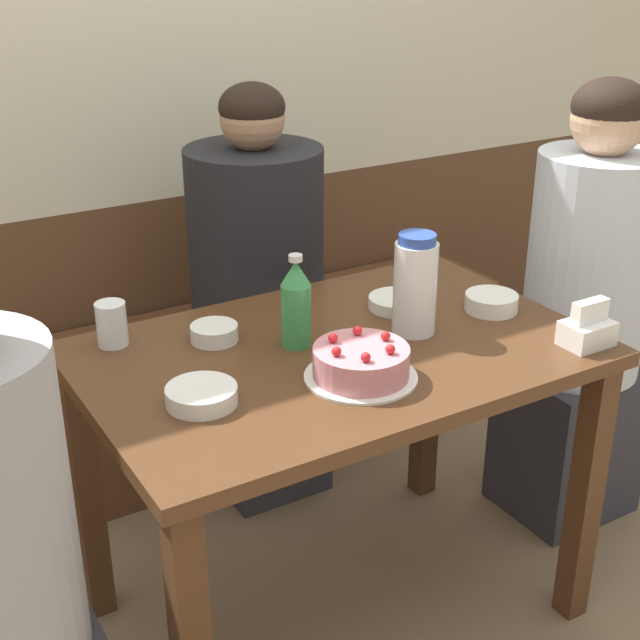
{
  "coord_description": "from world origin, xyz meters",
  "views": [
    {
      "loc": [
        -0.93,
        -1.48,
        1.58
      ],
      "look_at": [
        -0.01,
        0.05,
        0.78
      ],
      "focal_mm": 50.0,
      "sensor_mm": 36.0,
      "label": 1
    }
  ],
  "objects_px": {
    "bowl_soup_white": "(491,302)",
    "person_pale_blue_shirt": "(258,300)",
    "water_pitcher": "(415,285)",
    "soju_bottle": "(296,303)",
    "bowl_side_dish": "(214,333)",
    "bowl_sauce_shallow": "(396,302)",
    "napkin_holder": "(587,329)",
    "bowl_rice_small": "(202,395)",
    "bench_seat": "(196,394)",
    "birthday_cake": "(361,363)",
    "glass_water_tall": "(112,324)",
    "person_grey_tee": "(582,321)"
  },
  "relations": [
    {
      "from": "water_pitcher",
      "to": "bowl_sauce_shallow",
      "type": "xyz_separation_m",
      "value": [
        0.05,
        0.13,
        -0.1
      ]
    },
    {
      "from": "soju_bottle",
      "to": "bowl_sauce_shallow",
      "type": "distance_m",
      "value": 0.32
    },
    {
      "from": "napkin_holder",
      "to": "bowl_sauce_shallow",
      "type": "distance_m",
      "value": 0.45
    },
    {
      "from": "birthday_cake",
      "to": "bowl_side_dish",
      "type": "distance_m",
      "value": 0.36
    },
    {
      "from": "water_pitcher",
      "to": "bowl_soup_white",
      "type": "bearing_deg",
      "value": 0.32
    },
    {
      "from": "birthday_cake",
      "to": "water_pitcher",
      "type": "relative_size",
      "value": 1.0
    },
    {
      "from": "bowl_sauce_shallow",
      "to": "person_grey_tee",
      "type": "height_order",
      "value": "person_grey_tee"
    },
    {
      "from": "bowl_rice_small",
      "to": "bowl_sauce_shallow",
      "type": "relative_size",
      "value": 1.03
    },
    {
      "from": "water_pitcher",
      "to": "glass_water_tall",
      "type": "distance_m",
      "value": 0.67
    },
    {
      "from": "bowl_soup_white",
      "to": "person_pale_blue_shirt",
      "type": "relative_size",
      "value": 0.1
    },
    {
      "from": "bowl_soup_white",
      "to": "bowl_sauce_shallow",
      "type": "bearing_deg",
      "value": 145.56
    },
    {
      "from": "napkin_holder",
      "to": "glass_water_tall",
      "type": "height_order",
      "value": "napkin_holder"
    },
    {
      "from": "bowl_soup_white",
      "to": "bowl_rice_small",
      "type": "height_order",
      "value": "bowl_soup_white"
    },
    {
      "from": "bowl_soup_white",
      "to": "person_grey_tee",
      "type": "bearing_deg",
      "value": 8.28
    },
    {
      "from": "bench_seat",
      "to": "person_pale_blue_shirt",
      "type": "bearing_deg",
      "value": -60.53
    },
    {
      "from": "soju_bottle",
      "to": "person_grey_tee",
      "type": "distance_m",
      "value": 0.91
    },
    {
      "from": "bowl_sauce_shallow",
      "to": "glass_water_tall",
      "type": "relative_size",
      "value": 1.37
    },
    {
      "from": "bowl_sauce_shallow",
      "to": "person_pale_blue_shirt",
      "type": "xyz_separation_m",
      "value": [
        -0.12,
        0.51,
        -0.15
      ]
    },
    {
      "from": "soju_bottle",
      "to": "person_grey_tee",
      "type": "xyz_separation_m",
      "value": [
        0.88,
        -0.02,
        -0.24
      ]
    },
    {
      "from": "water_pitcher",
      "to": "bowl_side_dish",
      "type": "bearing_deg",
      "value": 155.21
    },
    {
      "from": "birthday_cake",
      "to": "bowl_rice_small",
      "type": "relative_size",
      "value": 1.67
    },
    {
      "from": "bowl_soup_white",
      "to": "bowl_side_dish",
      "type": "height_order",
      "value": "bowl_soup_white"
    },
    {
      "from": "bench_seat",
      "to": "napkin_holder",
      "type": "distance_m",
      "value": 1.32
    },
    {
      "from": "bowl_soup_white",
      "to": "person_pale_blue_shirt",
      "type": "distance_m",
      "value": 0.72
    },
    {
      "from": "birthday_cake",
      "to": "bench_seat",
      "type": "bearing_deg",
      "value": 87.97
    },
    {
      "from": "bowl_sauce_shallow",
      "to": "napkin_holder",
      "type": "bearing_deg",
      "value": -58.03
    },
    {
      "from": "bowl_soup_white",
      "to": "soju_bottle",
      "type": "bearing_deg",
      "value": 171.39
    },
    {
      "from": "water_pitcher",
      "to": "soju_bottle",
      "type": "distance_m",
      "value": 0.27
    },
    {
      "from": "birthday_cake",
      "to": "bowl_soup_white",
      "type": "height_order",
      "value": "birthday_cake"
    },
    {
      "from": "bowl_side_dish",
      "to": "bowl_sauce_shallow",
      "type": "relative_size",
      "value": 0.78
    },
    {
      "from": "soju_bottle",
      "to": "bowl_rice_small",
      "type": "xyz_separation_m",
      "value": [
        -0.29,
        -0.13,
        -0.08
      ]
    },
    {
      "from": "bench_seat",
      "to": "bowl_side_dish",
      "type": "height_order",
      "value": "bowl_side_dish"
    },
    {
      "from": "napkin_holder",
      "to": "birthday_cake",
      "type": "bearing_deg",
      "value": 166.34
    },
    {
      "from": "person_grey_tee",
      "to": "bowl_soup_white",
      "type": "bearing_deg",
      "value": 8.28
    },
    {
      "from": "birthday_cake",
      "to": "bowl_side_dish",
      "type": "height_order",
      "value": "birthday_cake"
    },
    {
      "from": "bowl_sauce_shallow",
      "to": "soju_bottle",
      "type": "bearing_deg",
      "value": -170.2
    },
    {
      "from": "napkin_holder",
      "to": "glass_water_tall",
      "type": "distance_m",
      "value": 1.04
    },
    {
      "from": "bowl_sauce_shallow",
      "to": "glass_water_tall",
      "type": "height_order",
      "value": "glass_water_tall"
    },
    {
      "from": "bowl_soup_white",
      "to": "glass_water_tall",
      "type": "distance_m",
      "value": 0.89
    },
    {
      "from": "water_pitcher",
      "to": "bowl_side_dish",
      "type": "height_order",
      "value": "water_pitcher"
    },
    {
      "from": "bowl_side_dish",
      "to": "bowl_soup_white",
      "type": "bearing_deg",
      "value": -16.29
    },
    {
      "from": "person_pale_blue_shirt",
      "to": "birthday_cake",
      "type": "bearing_deg",
      "value": -11.46
    },
    {
      "from": "napkin_holder",
      "to": "person_pale_blue_shirt",
      "type": "height_order",
      "value": "person_pale_blue_shirt"
    },
    {
      "from": "bench_seat",
      "to": "person_pale_blue_shirt",
      "type": "xyz_separation_m",
      "value": [
        0.12,
        -0.21,
        0.37
      ]
    },
    {
      "from": "glass_water_tall",
      "to": "person_pale_blue_shirt",
      "type": "bearing_deg",
      "value": 33.26
    },
    {
      "from": "bowl_rice_small",
      "to": "glass_water_tall",
      "type": "height_order",
      "value": "glass_water_tall"
    },
    {
      "from": "soju_bottle",
      "to": "glass_water_tall",
      "type": "relative_size",
      "value": 2.13
    },
    {
      "from": "bowl_side_dish",
      "to": "soju_bottle",
      "type": "bearing_deg",
      "value": -37.58
    },
    {
      "from": "birthday_cake",
      "to": "person_grey_tee",
      "type": "xyz_separation_m",
      "value": [
        0.85,
        0.19,
        -0.17
      ]
    },
    {
      "from": "bowl_sauce_shallow",
      "to": "person_grey_tee",
      "type": "xyz_separation_m",
      "value": [
        0.57,
        -0.07,
        -0.16
      ]
    }
  ]
}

